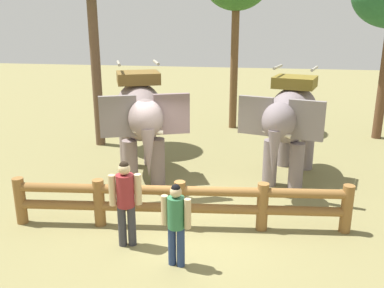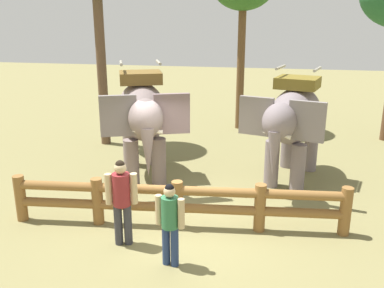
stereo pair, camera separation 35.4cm
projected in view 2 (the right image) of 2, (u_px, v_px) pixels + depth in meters
ground_plane at (178, 226)px, 9.13m from camera, size 60.00×60.00×0.00m
log_fence at (177, 201)px, 8.91m from camera, size 7.19×0.97×1.05m
elephant_near_left at (142, 115)px, 11.37m from camera, size 2.75×3.84×3.22m
elephant_center at (293, 119)px, 11.17m from camera, size 2.39×3.71×3.11m
tourist_woman_in_black at (170, 219)px, 7.44m from camera, size 0.55×0.36×1.59m
tourist_man_in_blue at (122, 197)px, 8.12m from camera, size 0.61×0.42×1.77m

